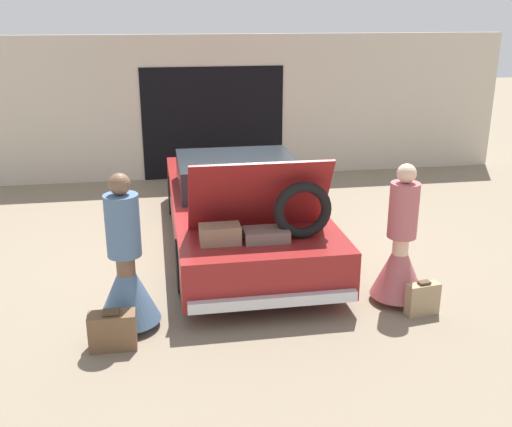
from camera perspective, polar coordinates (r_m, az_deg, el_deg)
The scene contains 7 objects.
ground_plane at distance 8.80m, azimuth -1.46°, elevation -2.76°, with size 40.00×40.00×0.00m, color #7F705B.
garage_wall_back at distance 12.05m, azimuth -4.15°, elevation 9.98°, with size 12.00×0.14×2.80m.
car at distance 8.61m, azimuth -1.49°, elevation 0.69°, with size 1.98×4.92×1.65m.
person_left at distance 6.45m, azimuth -12.24°, elevation -5.72°, with size 0.67×0.67×1.71m.
person_right at distance 7.06m, azimuth 13.54°, elevation -3.79°, with size 0.63×0.63×1.65m.
suitcase_beside_left_person at distance 6.27m, azimuth -13.50°, elevation -10.79°, with size 0.47×0.22×0.42m.
suitcase_beside_right_person at distance 6.98m, azimuth 15.57°, elevation -7.84°, with size 0.39×0.19×0.40m.
Camera 1 is at (-1.16, -8.10, 3.24)m, focal length 42.00 mm.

